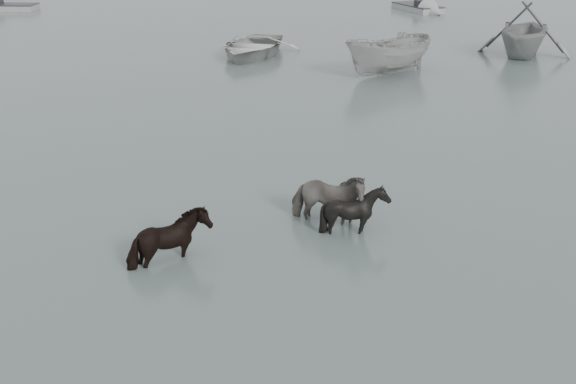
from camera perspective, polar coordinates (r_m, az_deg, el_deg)
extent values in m
plane|color=#4D5C59|center=(13.88, -0.19, -4.69)|extent=(140.00, 140.00, 0.00)
imported|color=black|center=(14.82, 3.15, 0.01)|extent=(1.69, 0.79, 1.42)
imported|color=black|center=(13.34, -9.33, -3.00)|extent=(1.29, 1.45, 1.32)
imported|color=black|center=(14.48, 5.33, -0.98)|extent=(1.38, 1.31, 1.23)
imported|color=beige|center=(32.59, -2.90, 11.62)|extent=(4.17, 5.48, 1.06)
imported|color=#959795|center=(34.02, 18.29, 12.27)|extent=(4.51, 5.12, 2.54)
imported|color=#A3A49F|center=(29.08, 7.99, 10.84)|extent=(3.69, 4.52, 1.67)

